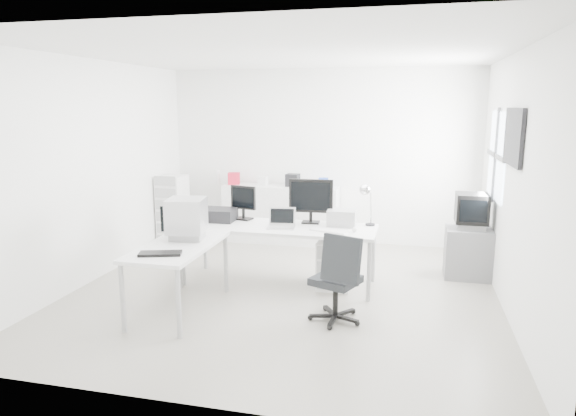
% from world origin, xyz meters
% --- Properties ---
extents(floor, '(5.00, 5.00, 0.01)m').
position_xyz_m(floor, '(0.00, 0.00, 0.00)').
color(floor, beige).
rests_on(floor, ground).
extents(ceiling, '(5.00, 5.00, 0.01)m').
position_xyz_m(ceiling, '(0.00, 0.00, 2.80)').
color(ceiling, white).
rests_on(ceiling, back_wall).
extents(back_wall, '(5.00, 0.02, 2.80)m').
position_xyz_m(back_wall, '(0.00, 2.50, 1.40)').
color(back_wall, white).
rests_on(back_wall, floor).
extents(left_wall, '(0.02, 5.00, 2.80)m').
position_xyz_m(left_wall, '(-2.50, 0.00, 1.40)').
color(left_wall, white).
rests_on(left_wall, floor).
extents(right_wall, '(0.02, 5.00, 2.80)m').
position_xyz_m(right_wall, '(2.50, 0.00, 1.40)').
color(right_wall, white).
rests_on(right_wall, floor).
extents(window, '(0.02, 1.20, 1.10)m').
position_xyz_m(window, '(2.48, 1.20, 1.60)').
color(window, white).
rests_on(window, right_wall).
extents(wall_picture, '(0.04, 0.90, 0.60)m').
position_xyz_m(wall_picture, '(2.47, 0.10, 1.90)').
color(wall_picture, black).
rests_on(wall_picture, right_wall).
extents(main_desk, '(2.40, 0.80, 0.75)m').
position_xyz_m(main_desk, '(-0.13, 0.28, 0.38)').
color(main_desk, white).
rests_on(main_desk, floor).
extents(side_desk, '(0.70, 1.40, 0.75)m').
position_xyz_m(side_desk, '(-0.98, -0.82, 0.38)').
color(side_desk, white).
rests_on(side_desk, floor).
extents(drawer_pedestal, '(0.40, 0.50, 0.60)m').
position_xyz_m(drawer_pedestal, '(0.57, 0.33, 0.30)').
color(drawer_pedestal, white).
rests_on(drawer_pedestal, floor).
extents(inkjet_printer, '(0.46, 0.36, 0.16)m').
position_xyz_m(inkjet_printer, '(-0.98, 0.38, 0.83)').
color(inkjet_printer, black).
rests_on(inkjet_printer, main_desk).
extents(lcd_monitor_small, '(0.40, 0.28, 0.45)m').
position_xyz_m(lcd_monitor_small, '(-0.68, 0.53, 0.98)').
color(lcd_monitor_small, black).
rests_on(lcd_monitor_small, main_desk).
extents(lcd_monitor_large, '(0.57, 0.25, 0.58)m').
position_xyz_m(lcd_monitor_large, '(0.22, 0.53, 1.04)').
color(lcd_monitor_large, black).
rests_on(lcd_monitor_large, main_desk).
extents(laptop, '(0.33, 0.34, 0.20)m').
position_xyz_m(laptop, '(-0.08, 0.18, 0.85)').
color(laptop, '#B7B7BA').
rests_on(laptop, main_desk).
extents(white_keyboard, '(0.48, 0.27, 0.02)m').
position_xyz_m(white_keyboard, '(0.52, 0.13, 0.76)').
color(white_keyboard, white).
rests_on(white_keyboard, main_desk).
extents(white_mouse, '(0.06, 0.06, 0.06)m').
position_xyz_m(white_mouse, '(0.82, 0.18, 0.78)').
color(white_mouse, white).
rests_on(white_mouse, main_desk).
extents(laser_printer, '(0.36, 0.31, 0.20)m').
position_xyz_m(laser_printer, '(0.62, 0.50, 0.85)').
color(laser_printer, '#9F9F9F').
rests_on(laser_printer, main_desk).
extents(desk_lamp, '(0.16, 0.16, 0.45)m').
position_xyz_m(desk_lamp, '(0.97, 0.58, 0.97)').
color(desk_lamp, silver).
rests_on(desk_lamp, main_desk).
extents(crt_monitor, '(0.46, 0.46, 0.46)m').
position_xyz_m(crt_monitor, '(-0.98, -0.57, 0.98)').
color(crt_monitor, '#B7B7BA').
rests_on(crt_monitor, side_desk).
extents(black_keyboard, '(0.45, 0.29, 0.03)m').
position_xyz_m(black_keyboard, '(-0.98, -1.22, 0.76)').
color(black_keyboard, black).
rests_on(black_keyboard, side_desk).
extents(office_chair, '(0.73, 0.73, 0.98)m').
position_xyz_m(office_chair, '(0.72, -0.69, 0.49)').
color(office_chair, '#25282A').
rests_on(office_chair, floor).
extents(tv_cabinet, '(0.60, 0.49, 0.66)m').
position_xyz_m(tv_cabinet, '(2.22, 1.10, 0.33)').
color(tv_cabinet, slate).
rests_on(tv_cabinet, floor).
extents(crt_tv, '(0.50, 0.48, 0.45)m').
position_xyz_m(crt_tv, '(2.22, 1.10, 0.88)').
color(crt_tv, black).
rests_on(crt_tv, tv_cabinet).
extents(sideboard, '(1.88, 0.47, 0.94)m').
position_xyz_m(sideboard, '(-0.61, 2.24, 0.47)').
color(sideboard, white).
rests_on(sideboard, floor).
extents(clutter_box_a, '(0.23, 0.21, 0.19)m').
position_xyz_m(clutter_box_a, '(-1.41, 2.24, 1.04)').
color(clutter_box_a, red).
rests_on(clutter_box_a, sideboard).
extents(clutter_box_b, '(0.16, 0.15, 0.15)m').
position_xyz_m(clutter_box_b, '(-0.91, 2.24, 1.01)').
color(clutter_box_b, white).
rests_on(clutter_box_b, sideboard).
extents(clutter_box_c, '(0.22, 0.20, 0.20)m').
position_xyz_m(clutter_box_c, '(-0.41, 2.24, 1.04)').
color(clutter_box_c, black).
rests_on(clutter_box_c, sideboard).
extents(clutter_box_d, '(0.17, 0.15, 0.15)m').
position_xyz_m(clutter_box_d, '(0.09, 2.24, 1.02)').
color(clutter_box_d, blue).
rests_on(clutter_box_d, sideboard).
extents(clutter_bottle, '(0.07, 0.07, 0.22)m').
position_xyz_m(clutter_bottle, '(-1.71, 2.28, 1.05)').
color(clutter_bottle, white).
rests_on(clutter_bottle, sideboard).
extents(filing_cabinet, '(0.39, 0.47, 1.12)m').
position_xyz_m(filing_cabinet, '(-2.28, 1.72, 0.56)').
color(filing_cabinet, white).
rests_on(filing_cabinet, floor).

